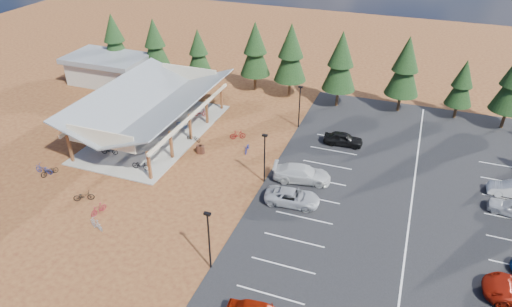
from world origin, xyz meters
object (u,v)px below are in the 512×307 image
trash_bin_1 (199,149)px  bike_3 (159,107)px  bike_12 (84,196)px  bike_15 (238,135)px  bike_16 (194,138)px  bike_6 (182,124)px  trash_bin_0 (202,149)px  car_2 (292,197)px  bike_pavilion (151,102)px  bike_5 (166,139)px  lamp_post_1 (265,155)px  outbuilding (108,69)px  car_3 (302,174)px  bike_13 (96,224)px  bike_7 (200,112)px  bike_11 (99,209)px  bike_2 (132,121)px  bike_8 (49,171)px  bike_10 (44,169)px  bike_4 (141,165)px  lamp_post_0 (209,237)px  bike_0 (109,150)px  bike_14 (247,148)px  car_4 (343,139)px

trash_bin_1 → bike_3: (-9.11, 7.34, 0.13)m
bike_3 → bike_12: size_ratio=0.89×
bike_15 → bike_16: 4.89m
trash_bin_1 → bike_6: bearing=135.4°
trash_bin_0 → car_2: bearing=-24.2°
car_2 → bike_16: bearing=56.8°
bike_pavilion → bike_5: bearing=-36.7°
lamp_post_1 → bike_3: lamp_post_1 is taller
bike_5 → outbuilding: bearing=40.3°
car_3 → bike_13: bearing=122.3°
bike_7 → bike_11: 19.93m
bike_2 → bike_12: (4.19, -14.03, -0.08)m
bike_8 → bike_10: bearing=-160.4°
bike_2 → bike_4: bike_4 is taller
outbuilding → bike_12: 28.58m
bike_3 → car_3: bearing=-100.4°
bike_6 → bike_16: size_ratio=0.95×
bike_4 → bike_15: 11.38m
bike_4 → bike_7: 12.75m
lamp_post_0 → bike_11: (-11.80, 2.47, -2.49)m
car_3 → bike_2: bearing=69.2°
bike_0 → bike_2: bearing=1.9°
bike_6 → bike_2: bearing=117.7°
bike_5 → bike_16: (2.53, 1.59, -0.19)m
bike_4 → bike_10: 9.40m
bike_14 → trash_bin_0: bearing=-165.3°
bike_16 → lamp_post_0: bearing=33.5°
outbuilding → bike_2: 14.90m
bike_4 → bike_8: (-7.86, -3.86, -0.14)m
lamp_post_1 → car_3: lamp_post_1 is taller
bike_10 → bike_13: bike_13 is taller
bike_7 → bike_0: bearing=141.1°
trash_bin_1 → bike_5: bike_5 is taller
lamp_post_0 → bike_13: 11.02m
bike_5 → bike_11: size_ratio=1.09×
bike_pavilion → lamp_post_1: 15.83m
outbuilding → bike_15: outbuilding is taller
bike_10 → bike_16: 15.34m
bike_5 → bike_7: 7.33m
bike_12 → car_4: (19.92, 18.07, 0.27)m
bike_2 → bike_13: (7.70, -16.90, -0.05)m
lamp_post_0 → bike_6: size_ratio=3.20×
trash_bin_1 → bike_2: bike_2 is taller
outbuilding → bike_14: 27.90m
bike_pavilion → trash_bin_1: bearing=-19.0°
bike_15 → bike_10: bearing=101.6°
outbuilding → car_4: bearing=-10.4°
lamp_post_0 → car_4: bearing=75.3°
lamp_post_1 → outbuilding: bearing=151.1°
outbuilding → car_4: (34.69, -6.35, -1.28)m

